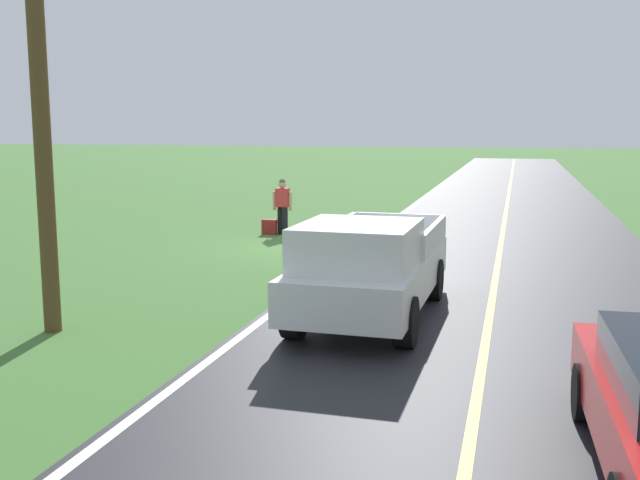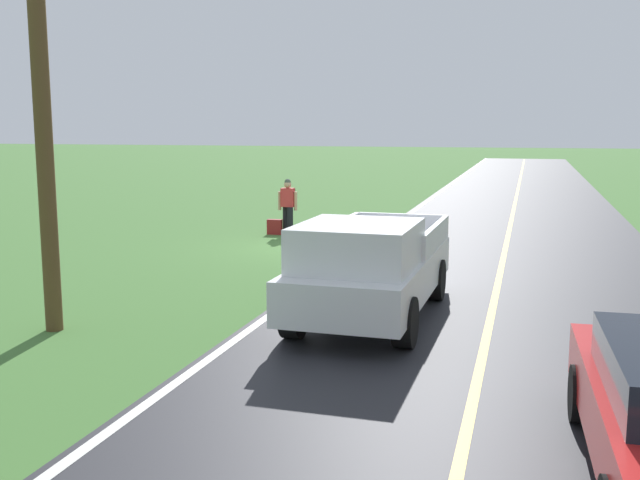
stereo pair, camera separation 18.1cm
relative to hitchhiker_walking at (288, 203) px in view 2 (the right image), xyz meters
name	(u,v)px [view 2 (the right image)]	position (x,y,z in m)	size (l,w,h in m)	color
ground_plane	(315,247)	(-1.49, 2.16, -0.98)	(200.00, 200.00, 0.00)	#427033
road_surface	(504,256)	(-6.65, 2.16, -0.98)	(8.03, 120.00, 0.00)	#28282D
lane_edge_line	(361,249)	(-2.82, 2.16, -0.98)	(0.16, 117.60, 0.00)	silver
lane_centre_line	(504,256)	(-6.65, 2.16, -0.98)	(0.14, 117.60, 0.00)	gold
hitchhiker_walking	(288,203)	(0.00, 0.00, 0.00)	(0.62, 0.51, 1.75)	black
suitcase_carried	(275,227)	(0.42, 0.09, -0.74)	(0.20, 0.46, 0.47)	maroon
pickup_truck_passing	(369,266)	(-4.60, 9.42, -0.01)	(2.17, 5.44, 1.82)	silver
utility_pole_roadside	(42,101)	(0.32, 11.47, 2.78)	(0.28, 0.28, 7.51)	brown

